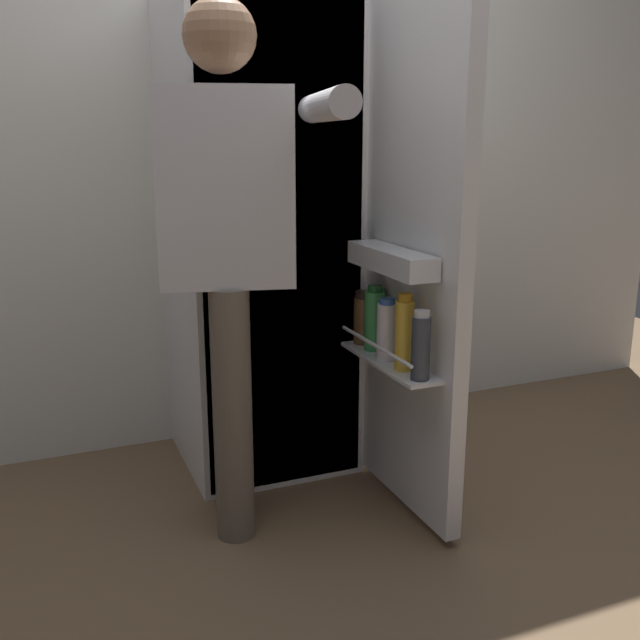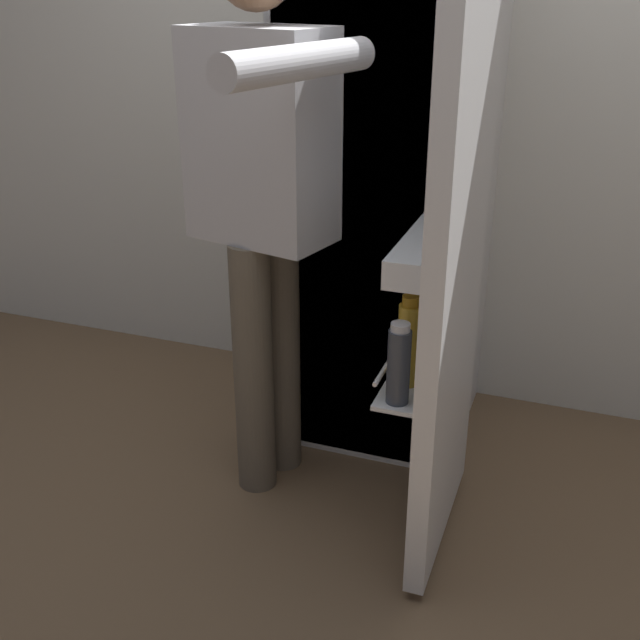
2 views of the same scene
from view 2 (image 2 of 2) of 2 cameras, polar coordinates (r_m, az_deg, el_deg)
ground_plane at (r=2.44m, az=1.03°, el=-13.28°), size 6.17×6.17×0.00m
kitchen_wall at (r=2.79m, az=7.54°, el=19.97°), size 4.40×0.10×2.57m
refrigerator at (r=2.47m, az=5.54°, el=9.46°), size 0.66×1.16×1.72m
person at (r=2.16m, az=-4.12°, el=9.95°), size 0.53×0.75×1.61m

